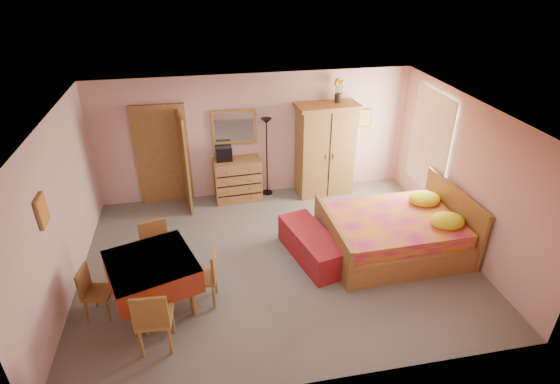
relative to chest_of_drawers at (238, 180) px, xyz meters
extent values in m
plane|color=slate|center=(0.43, -2.24, -0.45)|extent=(6.50, 6.50, 0.00)
plane|color=brown|center=(0.43, -2.24, 2.15)|extent=(6.50, 6.50, 0.00)
cube|color=#CF9F96|center=(0.43, 0.26, 0.85)|extent=(6.50, 0.10, 2.60)
cube|color=#CF9F96|center=(0.43, -4.74, 0.85)|extent=(6.50, 0.10, 2.60)
cube|color=#CF9F96|center=(-2.82, -2.24, 0.85)|extent=(0.10, 5.00, 2.60)
cube|color=#CF9F96|center=(3.68, -2.24, 0.85)|extent=(0.10, 5.00, 2.60)
cube|color=#9E6B35|center=(-1.47, 0.23, 0.57)|extent=(1.06, 0.12, 2.15)
cube|color=white|center=(3.64, -1.04, 1.00)|extent=(0.08, 1.40, 1.95)
cube|color=orange|center=(-2.79, -2.84, 1.25)|extent=(0.04, 0.32, 0.42)
cube|color=#D8BF59|center=(2.78, 0.23, 1.10)|extent=(0.30, 0.04, 0.40)
cube|color=#A06736|center=(0.00, 0.00, 0.00)|extent=(0.99, 0.54, 0.91)
cube|color=silver|center=(0.00, 0.21, 1.10)|extent=(0.90, 0.07, 0.71)
cube|color=black|center=(-0.25, 0.05, 0.60)|extent=(0.33, 0.24, 0.30)
cube|color=black|center=(0.65, 0.13, 0.40)|extent=(0.28, 0.28, 1.71)
cube|color=olive|center=(1.87, -0.02, 0.54)|extent=(1.32, 0.75, 1.99)
cube|color=yellow|center=(2.10, 0.06, 1.78)|extent=(0.19, 0.19, 0.48)
cube|color=#BD126C|center=(2.46, -2.32, 0.09)|extent=(2.39, 1.91, 1.08)
cube|color=maroon|center=(1.01, -2.29, -0.20)|extent=(0.91, 1.60, 0.50)
cube|color=maroon|center=(-1.53, -3.02, -0.03)|extent=(1.46, 1.46, 0.85)
cube|color=#B0813B|center=(-1.47, -3.76, 0.04)|extent=(0.48, 0.48, 0.99)
cube|color=olive|center=(-1.51, -2.34, 0.03)|extent=(0.53, 0.53, 0.96)
cube|color=olive|center=(-2.30, -3.03, -0.04)|extent=(0.43, 0.43, 0.82)
cube|color=#A57937|center=(-0.84, -3.02, 0.01)|extent=(0.48, 0.48, 0.92)
camera|label=1|loc=(-0.66, -8.17, 4.17)|focal=28.00mm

